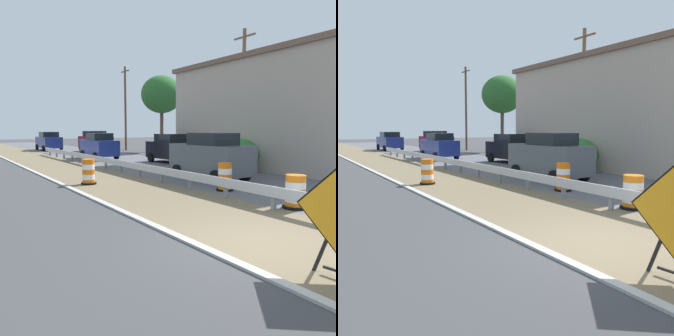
% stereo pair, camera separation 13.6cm
% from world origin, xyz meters
% --- Properties ---
extents(ground_plane, '(160.00, 160.00, 0.00)m').
position_xyz_m(ground_plane, '(0.00, 0.00, 0.00)').
color(ground_plane, '#3D3D3F').
extents(median_dirt_strip, '(4.01, 120.00, 0.01)m').
position_xyz_m(median_dirt_strip, '(0.80, 0.00, 0.00)').
color(median_dirt_strip, '#706047').
rests_on(median_dirt_strip, ground).
extents(curb_near_edge, '(0.20, 120.00, 0.11)m').
position_xyz_m(curb_near_edge, '(-1.30, 0.00, 0.00)').
color(curb_near_edge, '#ADADA8').
rests_on(curb_near_edge, ground).
extents(guardrail_median, '(0.18, 49.54, 0.71)m').
position_xyz_m(guardrail_median, '(2.57, 2.98, 0.52)').
color(guardrail_median, '#ADB2B7').
rests_on(guardrail_median, ground).
extents(traffic_barrel_nearest, '(0.74, 0.74, 1.03)m').
position_xyz_m(traffic_barrel_nearest, '(3.28, 1.69, 0.46)').
color(traffic_barrel_nearest, orange).
rests_on(traffic_barrel_nearest, ground).
extents(traffic_barrel_close, '(0.66, 0.66, 1.10)m').
position_xyz_m(traffic_barrel_close, '(3.57, 5.06, 0.50)').
color(traffic_barrel_close, orange).
rests_on(traffic_barrel_close, ground).
extents(traffic_barrel_mid, '(0.66, 0.66, 1.10)m').
position_xyz_m(traffic_barrel_mid, '(-0.27, 9.51, 0.50)').
color(traffic_barrel_mid, orange).
rests_on(traffic_barrel_mid, ground).
extents(car_lead_near_lane, '(2.16, 4.78, 2.07)m').
position_xyz_m(car_lead_near_lane, '(4.65, 34.80, 1.04)').
color(car_lead_near_lane, navy).
rests_on(car_lead_near_lane, ground).
extents(car_trailing_near_lane, '(2.28, 4.76, 2.18)m').
position_xyz_m(car_trailing_near_lane, '(7.98, 29.33, 1.09)').
color(car_trailing_near_lane, maroon).
rests_on(car_trailing_near_lane, ground).
extents(car_lead_far_lane, '(2.01, 4.31, 2.21)m').
position_xyz_m(car_lead_far_lane, '(5.10, 7.70, 1.10)').
color(car_lead_far_lane, '#4C5156').
rests_on(car_lead_far_lane, ground).
extents(car_mid_far_lane, '(2.23, 4.39, 2.05)m').
position_xyz_m(car_mid_far_lane, '(8.15, 15.24, 1.03)').
color(car_mid_far_lane, black).
rests_on(car_mid_far_lane, ground).
extents(car_trailing_far_lane, '(2.04, 4.56, 2.07)m').
position_xyz_m(car_trailing_far_lane, '(5.04, 21.20, 1.03)').
color(car_trailing_far_lane, navy).
rests_on(car_trailing_far_lane, ground).
extents(roadside_shop_near, '(8.77, 13.86, 6.75)m').
position_xyz_m(roadside_shop_near, '(13.47, 9.80, 3.39)').
color(roadside_shop_near, '#AD9E8E').
rests_on(roadside_shop_near, ground).
extents(utility_pole_near, '(0.24, 1.80, 8.80)m').
position_xyz_m(utility_pole_near, '(11.18, 11.54, 4.56)').
color(utility_pole_near, brown).
rests_on(utility_pole_near, ground).
extents(utility_pole_mid, '(0.24, 1.80, 9.16)m').
position_xyz_m(utility_pole_mid, '(11.78, 29.76, 4.74)').
color(utility_pole_mid, brown).
rests_on(utility_pole_mid, ground).
extents(bush_roadside, '(2.76, 2.76, 1.88)m').
position_xyz_m(bush_roadside, '(8.59, 9.53, 0.94)').
color(bush_roadside, '#337533').
rests_on(bush_roadside, ground).
extents(tree_roadside, '(4.33, 4.33, 7.93)m').
position_xyz_m(tree_roadside, '(14.07, 25.89, 5.96)').
color(tree_roadside, '#4C3D2D').
rests_on(tree_roadside, ground).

